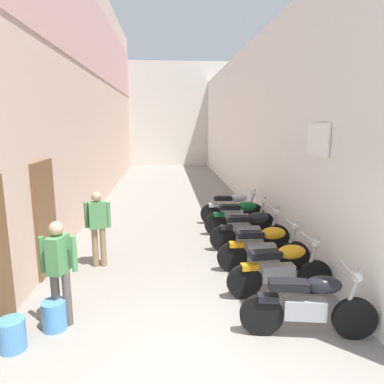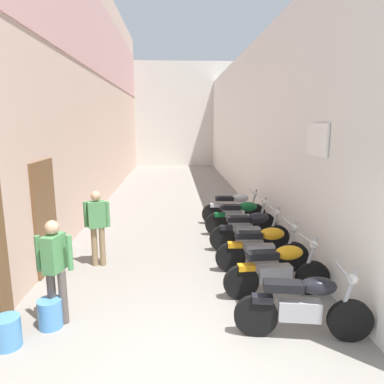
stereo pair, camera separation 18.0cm
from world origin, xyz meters
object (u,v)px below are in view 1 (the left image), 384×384
(motorcycle_nearest, at_px, (309,303))
(water_jug_near_door, at_px, (12,335))
(pedestrian_by_doorway, at_px, (59,266))
(motorcycle_fourth, at_px, (250,229))
(water_jug_beside_first, at_px, (54,315))
(motorcycle_fifth, at_px, (240,217))
(motorcycle_third, at_px, (264,247))
(pedestrian_mid_alley, at_px, (98,223))
(motorcycle_sixth, at_px, (233,207))
(motorcycle_second, at_px, (281,268))

(motorcycle_nearest, height_order, water_jug_near_door, motorcycle_nearest)
(water_jug_near_door, bearing_deg, pedestrian_by_doorway, 47.63)
(motorcycle_fourth, bearing_deg, water_jug_beside_first, -140.83)
(motorcycle_fifth, bearing_deg, motorcycle_third, -90.00)
(water_jug_beside_first, bearing_deg, pedestrian_by_doorway, 47.82)
(motorcycle_third, bearing_deg, pedestrian_mid_alley, 171.75)
(motorcycle_third, relative_size, water_jug_near_door, 4.41)
(motorcycle_sixth, relative_size, water_jug_beside_first, 4.41)
(motorcycle_second, bearing_deg, pedestrian_by_doorway, -169.93)
(motorcycle_nearest, relative_size, motorcycle_sixth, 0.99)
(motorcycle_second, distance_m, motorcycle_fifth, 3.27)
(pedestrian_by_doorway, xyz_separation_m, water_jug_beside_first, (-0.09, -0.10, -0.71))
(motorcycle_fifth, distance_m, pedestrian_mid_alley, 3.77)
(motorcycle_second, height_order, motorcycle_third, same)
(motorcycle_fifth, distance_m, water_jug_near_door, 5.93)
(motorcycle_fifth, bearing_deg, water_jug_beside_first, -131.58)
(motorcycle_second, distance_m, pedestrian_mid_alley, 3.65)
(motorcycle_sixth, distance_m, water_jug_beside_first, 6.16)
(water_jug_beside_first, bearing_deg, motorcycle_nearest, -7.43)
(motorcycle_sixth, bearing_deg, motorcycle_fourth, -90.00)
(water_jug_beside_first, bearing_deg, motorcycle_sixth, 54.94)
(motorcycle_third, relative_size, motorcycle_sixth, 1.00)
(pedestrian_by_doorway, relative_size, water_jug_near_door, 3.74)
(motorcycle_fourth, xyz_separation_m, water_jug_near_door, (-3.94, -3.32, -0.29))
(motorcycle_fourth, xyz_separation_m, pedestrian_mid_alley, (-3.30, -0.67, 0.42))
(pedestrian_mid_alley, relative_size, water_jug_near_door, 3.74)
(motorcycle_fifth, bearing_deg, motorcycle_second, -90.00)
(water_jug_beside_first, bearing_deg, water_jug_near_door, -132.42)
(motorcycle_sixth, xyz_separation_m, pedestrian_by_doorway, (-3.45, -4.94, 0.42))
(motorcycle_third, xyz_separation_m, motorcycle_fifth, (-0.00, 2.25, 0.00))
(motorcycle_fifth, bearing_deg, motorcycle_fourth, -90.00)
(motorcycle_nearest, distance_m, pedestrian_by_doorway, 3.52)
(water_jug_beside_first, bearing_deg, pedestrian_mid_alley, 83.94)
(motorcycle_nearest, xyz_separation_m, pedestrian_by_doorway, (-3.45, 0.56, 0.42))
(motorcycle_nearest, relative_size, water_jug_beside_first, 4.38)
(motorcycle_nearest, height_order, motorcycle_fourth, same)
(motorcycle_nearest, distance_m, motorcycle_fourth, 3.34)
(motorcycle_fifth, height_order, water_jug_beside_first, motorcycle_fifth)
(motorcycle_third, height_order, pedestrian_mid_alley, pedestrian_mid_alley)
(water_jug_near_door, xyz_separation_m, water_jug_beside_first, (0.40, 0.44, 0.00))
(water_jug_near_door, bearing_deg, motorcycle_fifth, 48.34)
(water_jug_near_door, bearing_deg, motorcycle_third, 28.88)
(motorcycle_nearest, height_order, water_jug_beside_first, motorcycle_nearest)
(motorcycle_second, height_order, motorcycle_sixth, same)
(motorcycle_nearest, relative_size, motorcycle_fifth, 0.99)
(motorcycle_sixth, height_order, pedestrian_mid_alley, pedestrian_mid_alley)
(motorcycle_third, relative_size, water_jug_beside_first, 4.41)
(motorcycle_fifth, distance_m, motorcycle_sixth, 1.05)
(motorcycle_second, xyz_separation_m, water_jug_beside_first, (-3.54, -0.71, -0.29))
(motorcycle_nearest, relative_size, motorcycle_third, 0.99)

